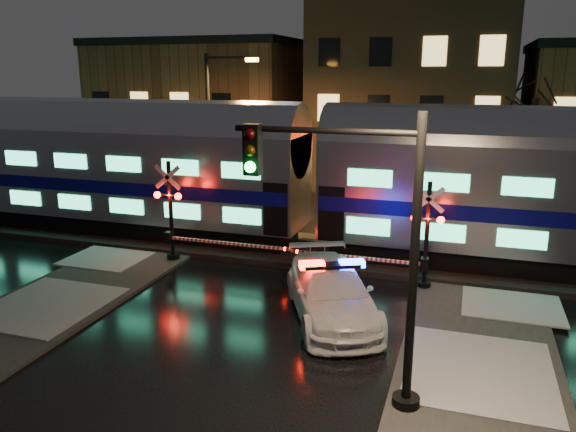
# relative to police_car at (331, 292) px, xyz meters

# --- Properties ---
(ground) EXTENTS (120.00, 120.00, 0.00)m
(ground) POSITION_rel_police_car_xyz_m (-2.20, 0.77, -0.82)
(ground) COLOR black
(ground) RESTS_ON ground
(ballast) EXTENTS (90.00, 4.20, 0.24)m
(ballast) POSITION_rel_police_car_xyz_m (-2.20, 5.77, -0.70)
(ballast) COLOR black
(ballast) RESTS_ON ground
(building_left) EXTENTS (14.00, 10.00, 9.00)m
(building_left) POSITION_rel_police_car_xyz_m (-15.20, 22.77, 3.68)
(building_left) COLOR brown
(building_left) RESTS_ON ground
(building_mid) EXTENTS (12.00, 11.00, 11.50)m
(building_mid) POSITION_rel_police_car_xyz_m (-0.20, 23.27, 4.93)
(building_mid) COLOR brown
(building_mid) RESTS_ON ground
(train) EXTENTS (51.00, 3.12, 5.92)m
(train) POSITION_rel_police_car_xyz_m (-2.18, 5.77, 2.57)
(train) COLOR black
(train) RESTS_ON ballast
(police_car) EXTENTS (4.42, 6.03, 1.80)m
(police_car) POSITION_rel_police_car_xyz_m (0.00, 0.00, 0.00)
(police_car) COLOR white
(police_car) RESTS_ON ground
(crossing_signal_right) EXTENTS (5.34, 0.64, 3.78)m
(crossing_signal_right) POSITION_rel_police_car_xyz_m (2.14, 3.07, 0.74)
(crossing_signal_right) COLOR black
(crossing_signal_right) RESTS_ON ground
(crossing_signal_left) EXTENTS (5.64, 0.65, 4.00)m
(crossing_signal_left) POSITION_rel_police_car_xyz_m (-6.84, 3.08, 0.83)
(crossing_signal_left) COLOR black
(crossing_signal_left) RESTS_ON ground
(traffic_light) EXTENTS (4.23, 0.74, 6.54)m
(traffic_light) POSITION_rel_police_car_xyz_m (1.71, -4.28, 2.66)
(traffic_light) COLOR black
(traffic_light) RESTS_ON ground
(streetlight) EXTENTS (2.72, 0.29, 8.15)m
(streetlight) POSITION_rel_police_car_xyz_m (-8.39, 9.77, 3.88)
(streetlight) COLOR black
(streetlight) RESTS_ON ground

